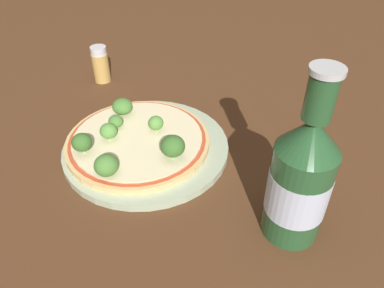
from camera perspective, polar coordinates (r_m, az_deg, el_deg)
ground_plane at (r=0.61m, az=-8.09°, el=-0.88°), size 3.00×3.00×0.00m
plate at (r=0.60m, az=-6.96°, el=-0.44°), size 0.26×0.26×0.01m
pizza at (r=0.60m, az=-7.92°, el=0.66°), size 0.23×0.23×0.01m
broccoli_floret_0 at (r=0.57m, az=-16.44°, el=0.23°), size 0.03×0.03×0.03m
broccoli_floret_1 at (r=0.59m, az=-12.61°, el=1.95°), size 0.03×0.03×0.03m
broccoli_floret_2 at (r=0.59m, az=-5.52°, el=3.19°), size 0.02×0.02×0.03m
broccoli_floret_3 at (r=0.61m, az=-11.54°, el=3.41°), size 0.02×0.02×0.02m
broccoli_floret_4 at (r=0.64m, az=-10.57°, el=5.66°), size 0.03×0.03×0.03m
broccoli_floret_5 at (r=0.53m, az=-12.92°, el=-3.19°), size 0.03×0.03×0.03m
broccoli_floret_6 at (r=0.54m, az=-2.94°, el=-0.34°), size 0.04×0.04×0.04m
beer_bottle at (r=0.45m, az=16.18°, el=-5.21°), size 0.07×0.07×0.23m
pepper_shaker at (r=0.80m, az=-13.75°, el=11.70°), size 0.03×0.03×0.07m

